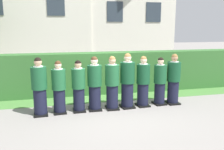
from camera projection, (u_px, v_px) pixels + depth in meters
ground_plane at (112, 108)px, 7.39m from camera, size 60.00×60.00×0.00m
student_front_row_0 at (39, 88)px, 6.70m from camera, size 0.43×0.53×1.65m
student_front_row_1 at (59, 88)px, 6.87m from camera, size 0.40×0.46×1.54m
student_front_row_2 at (79, 87)px, 7.01m from camera, size 0.40×0.49×1.53m
student_front_row_3 at (95, 85)px, 7.13m from camera, size 0.42×0.47×1.63m
student_front_row_4 at (112, 84)px, 7.21m from camera, size 0.42×0.51×1.62m
student_front_row_5 at (127, 82)px, 7.35m from camera, size 0.44×0.55×1.69m
student_front_row_6 at (143, 83)px, 7.49m from camera, size 0.41×0.52×1.59m
student_front_row_7 at (160, 82)px, 7.67m from camera, size 0.40×0.47×1.54m
student_front_row_8 at (173, 80)px, 7.73m from camera, size 0.43×0.47×1.63m
hedge at (101, 73)px, 9.04m from camera, size 12.40×0.70×1.54m
school_building_main at (28, 0)px, 13.51m from camera, size 7.07×3.45×7.82m
school_building_annex at (125, 11)px, 15.33m from camera, size 5.39×4.12×6.88m
lawn_strip at (105, 98)px, 8.43m from camera, size 12.40×0.90×0.01m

